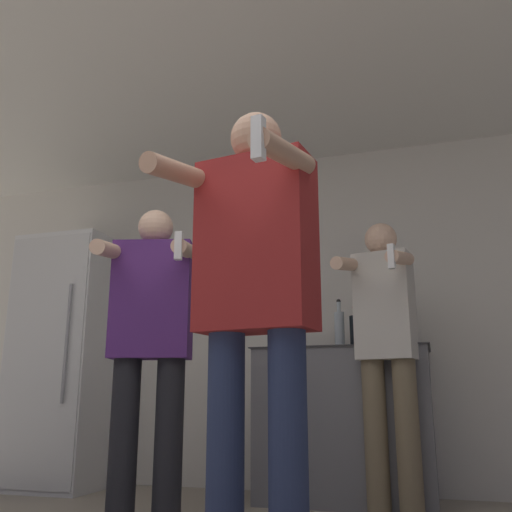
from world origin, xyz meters
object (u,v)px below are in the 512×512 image
object	(u,v)px
bottle_green_wine	(356,331)
person_man_side	(150,341)
person_spectator_back	(386,343)
bottle_dark_rum	(339,329)
person_woman_foreground	(255,294)
refrigerator	(70,360)
bottle_clear_vodka	(276,338)

from	to	relation	value
bottle_green_wine	person_man_side	world-z (taller)	person_man_side
person_spectator_back	bottle_dark_rum	bearing A→B (deg)	134.32
bottle_dark_rum	person_woman_foreground	world-z (taller)	person_woman_foreground
bottle_green_wine	refrigerator	bearing A→B (deg)	179.74
refrigerator	bottle_green_wine	bearing A→B (deg)	-0.26
bottle_clear_vodka	person_spectator_back	xyz separation A→B (m)	(0.78, -0.34, -0.09)
bottle_green_wine	person_woman_foreground	xyz separation A→B (m)	(-0.11, -1.94, -0.09)
refrigerator	bottle_green_wine	xyz separation A→B (m)	(2.24, -0.01, 0.15)
person_spectator_back	bottle_green_wine	bearing A→B (deg)	123.32
bottle_dark_rum	person_spectator_back	xyz separation A→B (m)	(0.33, -0.34, -0.14)
bottle_dark_rum	bottle_clear_vodka	xyz separation A→B (m)	(-0.45, 0.00, -0.05)
person_man_side	person_spectator_back	size ratio (longest dim) A/B	0.97
bottle_green_wine	person_man_side	bearing A→B (deg)	-130.85
bottle_green_wine	person_woman_foreground	bearing A→B (deg)	-93.31
person_man_side	bottle_green_wine	bearing A→B (deg)	49.15
refrigerator	person_woman_foreground	size ratio (longest dim) A/B	1.09
person_woman_foreground	person_spectator_back	size ratio (longest dim) A/B	1.00
person_spectator_back	person_woman_foreground	bearing A→B (deg)	-101.82
bottle_green_wine	bottle_dark_rum	size ratio (longest dim) A/B	0.86
person_spectator_back	person_man_side	bearing A→B (deg)	-146.93
refrigerator	bottle_dark_rum	distance (m)	2.13
bottle_clear_vodka	person_spectator_back	bearing A→B (deg)	-23.59
person_woman_foreground	person_man_side	xyz separation A→B (m)	(-0.85, 0.83, -0.06)
refrigerator	bottle_clear_vodka	distance (m)	1.69
refrigerator	bottle_clear_vodka	size ratio (longest dim) A/B	8.56
bottle_clear_vodka	bottle_green_wine	bearing A→B (deg)	0.00
bottle_clear_vodka	person_woman_foreground	distance (m)	1.99
bottle_clear_vodka	person_woman_foreground	xyz separation A→B (m)	(0.44, -1.94, -0.05)
bottle_dark_rum	person_woman_foreground	size ratio (longest dim) A/B	0.20
bottle_green_wine	bottle_clear_vodka	distance (m)	0.56
person_man_side	refrigerator	bearing A→B (deg)	138.74
refrigerator	bottle_green_wine	size ratio (longest dim) A/B	6.47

